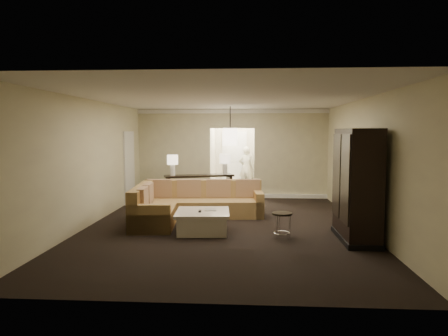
# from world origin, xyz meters

# --- Properties ---
(ground) EXTENTS (8.00, 8.00, 0.00)m
(ground) POSITION_xyz_m (0.00, 0.00, 0.00)
(ground) COLOR black
(ground) RESTS_ON ground
(wall_back) EXTENTS (6.00, 0.04, 2.80)m
(wall_back) POSITION_xyz_m (0.00, 4.00, 1.40)
(wall_back) COLOR #BFB690
(wall_back) RESTS_ON ground
(wall_front) EXTENTS (6.00, 0.04, 2.80)m
(wall_front) POSITION_xyz_m (0.00, -4.00, 1.40)
(wall_front) COLOR #BFB690
(wall_front) RESTS_ON ground
(wall_left) EXTENTS (0.04, 8.00, 2.80)m
(wall_left) POSITION_xyz_m (-3.00, 0.00, 1.40)
(wall_left) COLOR #BFB690
(wall_left) RESTS_ON ground
(wall_right) EXTENTS (0.04, 8.00, 2.80)m
(wall_right) POSITION_xyz_m (3.00, 0.00, 1.40)
(wall_right) COLOR #BFB690
(wall_right) RESTS_ON ground
(ceiling) EXTENTS (6.00, 8.00, 0.02)m
(ceiling) POSITION_xyz_m (0.00, 0.00, 2.80)
(ceiling) COLOR silver
(ceiling) RESTS_ON wall_back
(crown_molding) EXTENTS (6.00, 0.10, 0.12)m
(crown_molding) POSITION_xyz_m (0.00, 3.95, 2.73)
(crown_molding) COLOR white
(crown_molding) RESTS_ON wall_back
(baseboard) EXTENTS (6.00, 0.10, 0.12)m
(baseboard) POSITION_xyz_m (0.00, 3.95, 0.06)
(baseboard) COLOR white
(baseboard) RESTS_ON ground
(side_door) EXTENTS (0.05, 0.90, 2.10)m
(side_door) POSITION_xyz_m (-2.97, 2.80, 1.05)
(side_door) COLOR white
(side_door) RESTS_ON ground
(foyer) EXTENTS (1.44, 2.02, 2.80)m
(foyer) POSITION_xyz_m (0.00, 5.34, 1.30)
(foyer) COLOR white
(foyer) RESTS_ON ground
(sectional_sofa) EXTENTS (3.04, 2.51, 0.89)m
(sectional_sofa) POSITION_xyz_m (-0.93, 0.70, 0.35)
(sectional_sofa) COLOR brown
(sectional_sofa) RESTS_ON ground
(coffee_table) EXTENTS (1.17, 1.17, 0.46)m
(coffee_table) POSITION_xyz_m (-0.42, -0.50, 0.23)
(coffee_table) COLOR silver
(coffee_table) RESTS_ON ground
(console_table) EXTENTS (2.11, 1.12, 0.80)m
(console_table) POSITION_xyz_m (-0.95, 3.20, 0.48)
(console_table) COLOR black
(console_table) RESTS_ON ground
(armoire) EXTENTS (0.64, 1.49, 2.14)m
(armoire) POSITION_xyz_m (2.59, -0.95, 1.03)
(armoire) COLOR black
(armoire) RESTS_ON ground
(drink_table) EXTENTS (0.40, 0.40, 0.50)m
(drink_table) POSITION_xyz_m (1.19, -0.85, 0.36)
(drink_table) COLOR black
(drink_table) RESTS_ON ground
(table_lamp_left) EXTENTS (0.32, 0.32, 0.61)m
(table_lamp_left) POSITION_xyz_m (-1.71, 2.94, 1.21)
(table_lamp_left) COLOR white
(table_lamp_left) RESTS_ON console_table
(table_lamp_right) EXTENTS (0.32, 0.32, 0.61)m
(table_lamp_right) POSITION_xyz_m (-0.20, 3.46, 1.21)
(table_lamp_right) COLOR white
(table_lamp_right) RESTS_ON console_table
(pendant_light) EXTENTS (0.38, 0.38, 1.09)m
(pendant_light) POSITION_xyz_m (0.00, 2.70, 1.95)
(pendant_light) COLOR black
(pendant_light) RESTS_ON ceiling
(person) EXTENTS (0.71, 0.55, 1.75)m
(person) POSITION_xyz_m (0.45, 5.60, 0.87)
(person) COLOR beige
(person) RESTS_ON ground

